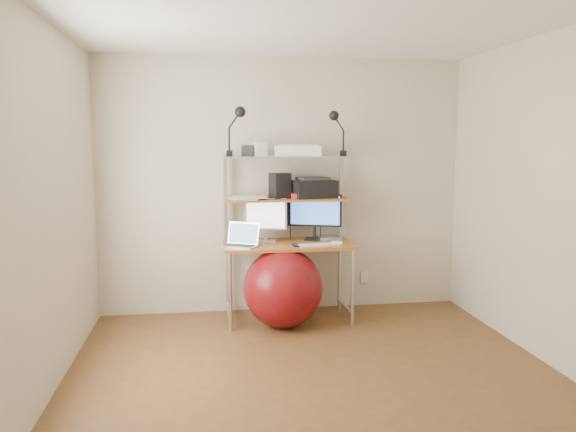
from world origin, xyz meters
The scene contains 20 objects.
room centered at (0.00, 0.00, 1.25)m, with size 3.60×3.60×3.60m.
computer_desk centered at (0.00, 1.50, 0.96)m, with size 1.20×0.60×1.57m.
wall_outlet centered at (0.85, 1.79, 0.30)m, with size 0.08×0.01×0.12m, color silver.
monitor_silver centered at (-0.20, 1.54, 0.98)m, with size 0.40×0.17×0.44m.
monitor_black centered at (0.28, 1.58, 1.00)m, with size 0.51×0.22×0.53m.
laptop centered at (-0.44, 1.35, 0.79)m, with size 0.39×0.36×0.27m.
keyboard centered at (0.27, 1.28, 0.75)m, with size 0.40×0.11×0.01m, color silver.
mouse centered at (0.44, 1.31, 0.75)m, with size 0.10×0.06×0.03m, color silver.
mac_mini centered at (0.41, 1.54, 0.76)m, with size 0.21×0.21×0.04m, color #B5B5B9.
phone centered at (0.06, 1.28, 0.75)m, with size 0.07×0.13×0.01m, color black.
printer centered at (0.26, 1.59, 1.24)m, with size 0.46×0.37×0.20m.
nas_cube centered at (-0.06, 1.58, 1.27)m, with size 0.16×0.16×0.24m, color black.
red_box centered at (0.13, 1.51, 1.18)m, with size 0.19×0.12×0.05m, color red.
scanner centered at (0.12, 1.58, 1.61)m, with size 0.48×0.36×0.11m.
box_white centered at (-0.25, 1.57, 1.62)m, with size 0.11×0.09×0.13m, color silver.
box_grey centered at (-0.36, 1.59, 1.60)m, with size 0.10×0.10×0.10m, color #2B2B2D.
clip_lamp_left centered at (-0.46, 1.48, 1.88)m, with size 0.18×0.10×0.45m.
clip_lamp_right centered at (0.46, 1.49, 1.86)m, with size 0.17×0.09×0.42m.
exercise_ball centered at (-0.08, 1.23, 0.36)m, with size 0.73×0.73×0.73m, color maroon.
paper_stack centered at (-0.37, 1.57, 1.16)m, with size 0.40×0.41×0.02m.
Camera 1 is at (-0.76, -3.70, 1.68)m, focal length 35.00 mm.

